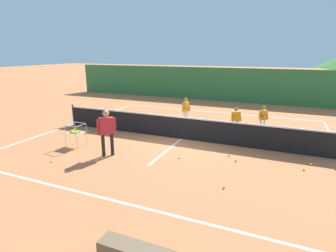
{
  "coord_description": "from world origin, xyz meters",
  "views": [
    {
      "loc": [
        3.83,
        -10.32,
        3.59
      ],
      "look_at": [
        -0.14,
        -1.11,
        0.84
      ],
      "focal_mm": 28.91,
      "sensor_mm": 36.0,
      "label": 1
    }
  ],
  "objects_px": {
    "tennis_net": "(181,128)",
    "tennis_ball_8": "(179,158)",
    "student_2": "(263,117)",
    "student_1": "(236,118)",
    "student_0": "(186,108)",
    "tennis_ball_6": "(88,132)",
    "instructor": "(107,129)",
    "tennis_ball_4": "(236,161)",
    "tennis_ball_3": "(311,164)",
    "tennis_ball_1": "(224,187)",
    "tennis_ball_5": "(229,155)",
    "tennis_ball_2": "(304,170)",
    "ball_cart": "(76,132)",
    "tennis_ball_7": "(52,161)"
  },
  "relations": [
    {
      "from": "student_1",
      "to": "tennis_ball_3",
      "type": "relative_size",
      "value": 17.88
    },
    {
      "from": "student_2",
      "to": "tennis_ball_5",
      "type": "distance_m",
      "value": 3.73
    },
    {
      "from": "instructor",
      "to": "tennis_ball_4",
      "type": "distance_m",
      "value": 4.58
    },
    {
      "from": "student_0",
      "to": "ball_cart",
      "type": "height_order",
      "value": "student_0"
    },
    {
      "from": "tennis_ball_4",
      "to": "student_0",
      "type": "bearing_deg",
      "value": 129.01
    },
    {
      "from": "student_2",
      "to": "student_1",
      "type": "bearing_deg",
      "value": -146.02
    },
    {
      "from": "student_1",
      "to": "tennis_ball_8",
      "type": "height_order",
      "value": "student_1"
    },
    {
      "from": "student_1",
      "to": "tennis_ball_4",
      "type": "xyz_separation_m",
      "value": [
        0.6,
        -3.24,
        -0.7
      ]
    },
    {
      "from": "student_1",
      "to": "tennis_ball_4",
      "type": "distance_m",
      "value": 3.37
    },
    {
      "from": "ball_cart",
      "to": "tennis_ball_1",
      "type": "xyz_separation_m",
      "value": [
        6.06,
        -1.11,
        -0.55
      ]
    },
    {
      "from": "tennis_ball_2",
      "to": "student_0",
      "type": "bearing_deg",
      "value": 143.9
    },
    {
      "from": "student_0",
      "to": "student_2",
      "type": "height_order",
      "value": "student_0"
    },
    {
      "from": "tennis_ball_2",
      "to": "tennis_ball_5",
      "type": "relative_size",
      "value": 1.0
    },
    {
      "from": "tennis_ball_3",
      "to": "tennis_ball_8",
      "type": "distance_m",
      "value": 4.33
    },
    {
      "from": "tennis_net",
      "to": "student_1",
      "type": "height_order",
      "value": "student_1"
    },
    {
      "from": "instructor",
      "to": "student_2",
      "type": "bearing_deg",
      "value": 47.47
    },
    {
      "from": "tennis_ball_3",
      "to": "tennis_ball_8",
      "type": "xyz_separation_m",
      "value": [
        -4.17,
        -1.18,
        0.0
      ]
    },
    {
      "from": "ball_cart",
      "to": "tennis_ball_3",
      "type": "bearing_deg",
      "value": 10.68
    },
    {
      "from": "instructor",
      "to": "student_1",
      "type": "relative_size",
      "value": 1.37
    },
    {
      "from": "tennis_net",
      "to": "tennis_ball_4",
      "type": "distance_m",
      "value": 3.06
    },
    {
      "from": "student_2",
      "to": "tennis_ball_3",
      "type": "height_order",
      "value": "student_2"
    },
    {
      "from": "student_1",
      "to": "tennis_ball_8",
      "type": "relative_size",
      "value": 17.88
    },
    {
      "from": "instructor",
      "to": "ball_cart",
      "type": "bearing_deg",
      "value": 169.11
    },
    {
      "from": "tennis_ball_6",
      "to": "tennis_ball_2",
      "type": "bearing_deg",
      "value": -4.28
    },
    {
      "from": "student_1",
      "to": "tennis_ball_4",
      "type": "bearing_deg",
      "value": -79.46
    },
    {
      "from": "tennis_ball_4",
      "to": "tennis_ball_5",
      "type": "relative_size",
      "value": 1.0
    },
    {
      "from": "tennis_ball_3",
      "to": "tennis_ball_8",
      "type": "bearing_deg",
      "value": -164.24
    },
    {
      "from": "student_1",
      "to": "tennis_ball_5",
      "type": "xyz_separation_m",
      "value": [
        0.3,
        -2.83,
        -0.7
      ]
    },
    {
      "from": "student_2",
      "to": "tennis_ball_5",
      "type": "xyz_separation_m",
      "value": [
        -0.81,
        -3.58,
        -0.71
      ]
    },
    {
      "from": "student_0",
      "to": "tennis_ball_2",
      "type": "relative_size",
      "value": 19.93
    },
    {
      "from": "student_2",
      "to": "tennis_ball_7",
      "type": "relative_size",
      "value": 18.08
    },
    {
      "from": "tennis_ball_3",
      "to": "tennis_ball_5",
      "type": "xyz_separation_m",
      "value": [
        -2.62,
        -0.25,
        0.0
      ]
    },
    {
      "from": "tennis_ball_4",
      "to": "tennis_ball_6",
      "type": "xyz_separation_m",
      "value": [
        -6.85,
        0.79,
        0.0
      ]
    },
    {
      "from": "tennis_ball_4",
      "to": "student_1",
      "type": "bearing_deg",
      "value": 100.54
    },
    {
      "from": "ball_cart",
      "to": "tennis_ball_2",
      "type": "height_order",
      "value": "ball_cart"
    },
    {
      "from": "student_2",
      "to": "tennis_ball_4",
      "type": "relative_size",
      "value": 18.08
    },
    {
      "from": "tennis_net",
      "to": "tennis_ball_1",
      "type": "bearing_deg",
      "value": -54.24
    },
    {
      "from": "instructor",
      "to": "tennis_ball_4",
      "type": "relative_size",
      "value": 24.46
    },
    {
      "from": "tennis_net",
      "to": "student_0",
      "type": "distance_m",
      "value": 2.54
    },
    {
      "from": "tennis_net",
      "to": "tennis_ball_6",
      "type": "height_order",
      "value": "tennis_net"
    },
    {
      "from": "tennis_ball_1",
      "to": "student_0",
      "type": "bearing_deg",
      "value": 118.54
    },
    {
      "from": "student_0",
      "to": "tennis_ball_8",
      "type": "xyz_separation_m",
      "value": [
        1.4,
        -4.53,
        -0.78
      ]
    },
    {
      "from": "student_2",
      "to": "tennis_ball_7",
      "type": "xyz_separation_m",
      "value": [
        -6.2,
        -6.49,
        -0.71
      ]
    },
    {
      "from": "tennis_ball_3",
      "to": "student_1",
      "type": "bearing_deg",
      "value": 138.51
    },
    {
      "from": "student_2",
      "to": "tennis_ball_6",
      "type": "relative_size",
      "value": 18.08
    },
    {
      "from": "student_1",
      "to": "tennis_ball_4",
      "type": "height_order",
      "value": "student_1"
    },
    {
      "from": "ball_cart",
      "to": "student_2",
      "type": "bearing_deg",
      "value": 36.87
    },
    {
      "from": "tennis_net",
      "to": "tennis_ball_1",
      "type": "distance_m",
      "value": 4.48
    },
    {
      "from": "tennis_net",
      "to": "tennis_ball_8",
      "type": "relative_size",
      "value": 172.74
    },
    {
      "from": "instructor",
      "to": "tennis_ball_3",
      "type": "relative_size",
      "value": 24.46
    }
  ]
}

